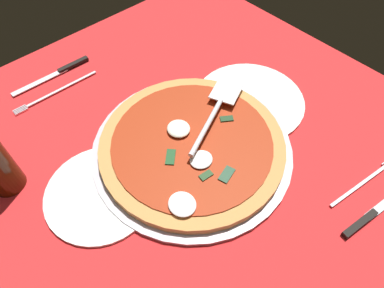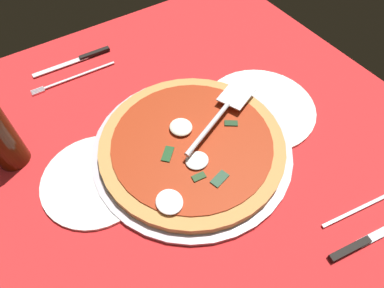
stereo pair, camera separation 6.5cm
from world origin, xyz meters
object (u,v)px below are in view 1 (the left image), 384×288
at_px(dinner_plate_right, 101,193).
at_px(place_setting_near, 58,83).
at_px(dinner_plate_left, 249,101).
at_px(pizza_server, 216,109).
at_px(place_setting_far, 369,198).
at_px(pizza, 192,144).

bearing_deg(dinner_plate_right, place_setting_near, -105.36).
bearing_deg(dinner_plate_left, place_setting_near, -50.11).
bearing_deg(pizza_server, place_setting_near, 95.02).
relative_size(dinner_plate_left, place_setting_near, 1.12).
bearing_deg(dinner_plate_right, place_setting_far, 136.57).
height_order(place_setting_near, place_setting_far, same).
distance_m(dinner_plate_right, pizza, 0.20).
distance_m(dinner_plate_left, place_setting_far, 0.32).
xyz_separation_m(dinner_plate_left, place_setting_far, (0.02, 0.31, -0.00)).
distance_m(dinner_plate_right, place_setting_near, 0.34).
height_order(dinner_plate_right, place_setting_far, place_setting_far).
distance_m(pizza, pizza_server, 0.09).
distance_m(pizza_server, place_setting_near, 0.40).
height_order(dinner_plate_right, place_setting_near, place_setting_near).
xyz_separation_m(dinner_plate_left, place_setting_near, (0.29, -0.35, -0.00)).
bearing_deg(dinner_plate_right, pizza, 168.39).
height_order(dinner_plate_right, pizza, pizza).
bearing_deg(place_setting_near, dinner_plate_left, 131.28).
bearing_deg(place_setting_far, pizza, 127.60).
xyz_separation_m(pizza_server, place_setting_far, (-0.08, 0.32, -0.05)).
height_order(dinner_plate_left, pizza_server, pizza_server).
xyz_separation_m(dinner_plate_left, pizza, (0.19, 0.01, 0.02)).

